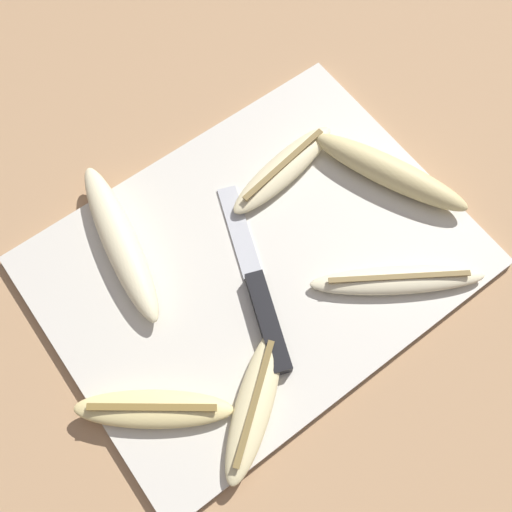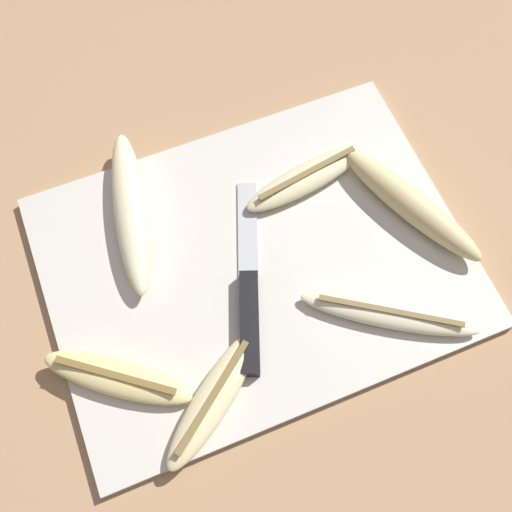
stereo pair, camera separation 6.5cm
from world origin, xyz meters
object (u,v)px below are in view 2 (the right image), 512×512
object	(u,v)px
banana_bright_far	(389,314)
banana_cream_curved	(307,178)
banana_pale_long	(131,211)
banana_spotted_left	(411,204)
banana_golden_short	(117,378)
banana_soft_right	(214,398)
knife	(249,306)

from	to	relation	value
banana_bright_far	banana_cream_curved	bearing A→B (deg)	94.68
banana_pale_long	banana_spotted_left	size ratio (longest dim) A/B	1.08
banana_spotted_left	banana_golden_short	xyz separation A→B (m)	(-0.36, -0.06, -0.01)
banana_golden_short	banana_bright_far	xyz separation A→B (m)	(0.29, -0.04, -0.00)
banana_spotted_left	banana_soft_right	bearing A→B (deg)	-157.19
banana_cream_curved	banana_spotted_left	world-z (taller)	banana_spotted_left
banana_spotted_left	banana_soft_right	xyz separation A→B (m)	(-0.28, -0.12, -0.01)
knife	banana_golden_short	bearing A→B (deg)	-151.42
knife	banana_pale_long	bearing A→B (deg)	139.18
banana_soft_right	knife	bearing A→B (deg)	48.29
banana_soft_right	banana_bright_far	bearing A→B (deg)	3.85
banana_bright_far	banana_pale_long	bearing A→B (deg)	135.26
banana_golden_short	banana_bright_far	distance (m)	0.29
knife	banana_bright_far	size ratio (longest dim) A/B	1.24
banana_golden_short	banana_bright_far	bearing A→B (deg)	-8.36
banana_spotted_left	banana_bright_far	distance (m)	0.13
knife	banana_soft_right	size ratio (longest dim) A/B	1.48
knife	banana_pale_long	world-z (taller)	banana_pale_long
banana_cream_curved	banana_bright_far	bearing A→B (deg)	-85.32
banana_spotted_left	banana_bright_far	xyz separation A→B (m)	(-0.08, -0.10, -0.01)
banana_golden_short	banana_bright_far	size ratio (longest dim) A/B	0.84
banana_spotted_left	banana_pale_long	bearing A→B (deg)	159.53
knife	banana_pale_long	xyz separation A→B (m)	(-0.08, 0.15, 0.01)
banana_cream_curved	banana_pale_long	xyz separation A→B (m)	(-0.20, 0.03, 0.01)
banana_cream_curved	banana_golden_short	world-z (taller)	same
banana_cream_curved	banana_soft_right	size ratio (longest dim) A/B	1.11
banana_pale_long	banana_golden_short	distance (m)	0.19
banana_pale_long	banana_spotted_left	xyz separation A→B (m)	(0.30, -0.11, 0.00)
banana_pale_long	banana_bright_far	bearing A→B (deg)	-44.74
banana_bright_far	banana_golden_short	bearing A→B (deg)	171.64
banana_cream_curved	banana_soft_right	bearing A→B (deg)	-133.69
knife	banana_cream_curved	size ratio (longest dim) A/B	1.34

